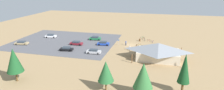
% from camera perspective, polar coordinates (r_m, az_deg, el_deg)
% --- Properties ---
extents(ground, '(160.00, 160.00, 0.00)m').
position_cam_1_polar(ground, '(70.15, 5.48, 0.02)').
color(ground, '#9E7F56').
rests_on(ground, ground).
extents(parking_lot_asphalt, '(38.29, 30.55, 0.05)m').
position_cam_1_polar(parking_lot_asphalt, '(76.22, -13.71, 1.03)').
color(parking_lot_asphalt, '#56565B').
rests_on(parking_lot_asphalt, ground).
extents(bike_pavilion, '(14.01, 9.56, 4.94)m').
position_cam_1_polar(bike_pavilion, '(57.28, 13.41, -1.56)').
color(bike_pavilion, beige).
rests_on(bike_pavilion, ground).
extents(trash_bin, '(0.60, 0.60, 0.90)m').
position_cam_1_polar(trash_bin, '(75.15, 8.15, 1.46)').
color(trash_bin, brown).
rests_on(trash_bin, ground).
extents(lot_sign, '(0.56, 0.08, 2.20)m').
position_cam_1_polar(lot_sign, '(69.12, 1.90, 1.05)').
color(lot_sign, '#99999E').
rests_on(lot_sign, ground).
extents(pine_mideast, '(3.30, 3.30, 6.46)m').
position_cam_1_polar(pine_mideast, '(39.11, -1.84, -7.71)').
color(pine_mideast, brown).
rests_on(pine_mideast, ground).
extents(pine_far_east, '(2.40, 2.40, 8.39)m').
position_cam_1_polar(pine_far_east, '(40.22, 20.60, -6.54)').
color(pine_far_east, brown).
rests_on(pine_far_east, ground).
extents(pine_far_west, '(3.85, 3.85, 6.93)m').
position_cam_1_polar(pine_far_west, '(37.56, 9.19, -8.90)').
color(pine_far_west, brown).
rests_on(pine_far_west, ground).
extents(pine_west, '(3.62, 3.62, 7.76)m').
position_cam_1_polar(pine_west, '(47.53, -26.88, -4.05)').
color(pine_west, brown).
rests_on(pine_west, ground).
extents(bicycle_green_by_bin, '(1.50, 0.97, 0.88)m').
position_cam_1_polar(bicycle_green_by_bin, '(79.44, 9.05, 2.25)').
color(bicycle_green_by_bin, black).
rests_on(bicycle_green_by_bin, ground).
extents(bicycle_silver_trailside, '(0.75, 1.69, 0.86)m').
position_cam_1_polar(bicycle_silver_trailside, '(67.70, 8.83, -0.42)').
color(bicycle_silver_trailside, black).
rests_on(bicycle_silver_trailside, ground).
extents(bicycle_blue_edge_north, '(0.48, 1.72, 0.76)m').
position_cam_1_polar(bicycle_blue_edge_north, '(76.08, 9.61, 1.51)').
color(bicycle_blue_edge_north, black).
rests_on(bicycle_blue_edge_north, ground).
extents(bicycle_yellow_lone_east, '(1.77, 0.52, 0.89)m').
position_cam_1_polar(bicycle_yellow_lone_east, '(69.26, 8.04, 0.04)').
color(bicycle_yellow_lone_east, black).
rests_on(bicycle_yellow_lone_east, ground).
extents(bicycle_red_lone_west, '(1.60, 0.66, 0.85)m').
position_cam_1_polar(bicycle_red_lone_west, '(75.51, 10.83, 1.36)').
color(bicycle_red_lone_west, black).
rests_on(bicycle_red_lone_west, ground).
extents(bicycle_purple_yard_left, '(0.63, 1.71, 0.84)m').
position_cam_1_polar(bicycle_purple_yard_left, '(74.10, 11.87, 0.97)').
color(bicycle_purple_yard_left, black).
rests_on(bicycle_purple_yard_left, ground).
extents(bicycle_orange_edge_south, '(0.68, 1.57, 0.78)m').
position_cam_1_polar(bicycle_orange_edge_south, '(77.84, 9.17, 1.90)').
color(bicycle_orange_edge_south, black).
rests_on(bicycle_orange_edge_south, ground).
extents(car_maroon_second_row, '(4.56, 1.94, 1.40)m').
position_cam_1_polar(car_maroon_second_row, '(70.71, -10.44, 0.58)').
color(car_maroon_second_row, maroon).
rests_on(car_maroon_second_row, parking_lot_asphalt).
extents(car_blue_far_end, '(4.44, 2.36, 1.40)m').
position_cam_1_polar(car_blue_far_end, '(69.35, -2.55, 0.52)').
color(car_blue_far_end, '#1E42B2').
rests_on(car_blue_far_end, parking_lot_asphalt).
extents(car_tan_end_stall, '(4.90, 2.67, 1.23)m').
position_cam_1_polar(car_tan_end_stall, '(77.30, -25.05, 0.59)').
color(car_tan_end_stall, tan).
rests_on(car_tan_end_stall, parking_lot_asphalt).
extents(car_silver_near_entry, '(4.61, 2.10, 1.37)m').
position_cam_1_polar(car_silver_near_entry, '(61.18, -5.40, -1.89)').
color(car_silver_near_entry, '#BCBCC1').
rests_on(car_silver_near_entry, parking_lot_asphalt).
extents(car_green_by_curb, '(4.67, 2.58, 1.47)m').
position_cam_1_polar(car_green_by_curb, '(76.10, -4.99, 2.03)').
color(car_green_by_curb, '#1E6B3D').
rests_on(car_green_by_curb, parking_lot_asphalt).
extents(car_black_aisle_side, '(4.47, 2.32, 1.32)m').
position_cam_1_polar(car_black_aisle_side, '(65.20, -13.25, -1.09)').
color(car_black_aisle_side, black).
rests_on(car_black_aisle_side, parking_lot_asphalt).
extents(car_white_back_corner, '(4.59, 2.44, 1.43)m').
position_cam_1_polar(car_white_back_corner, '(83.08, -17.58, 2.58)').
color(car_white_back_corner, white).
rests_on(car_white_back_corner, parking_lot_asphalt).
extents(visitor_crossing_yard, '(0.36, 0.39, 1.75)m').
position_cam_1_polar(visitor_crossing_yard, '(64.32, 5.17, -0.74)').
color(visitor_crossing_yard, '#2D3347').
rests_on(visitor_crossing_yard, ground).
extents(visitor_at_bikes, '(0.40, 0.39, 1.76)m').
position_cam_1_polar(visitor_at_bikes, '(69.30, 4.11, 0.63)').
color(visitor_at_bikes, '#2D3347').
rests_on(visitor_at_bikes, ground).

